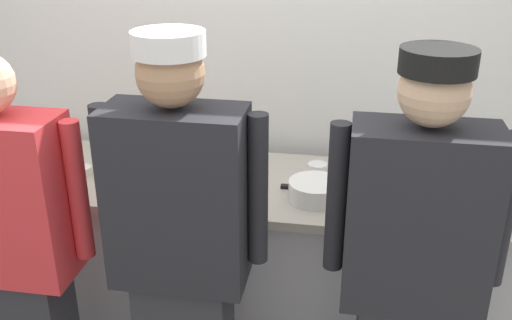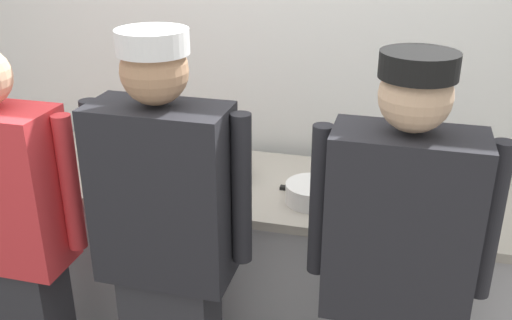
{
  "view_description": "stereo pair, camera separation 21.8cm",
  "coord_description": "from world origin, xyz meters",
  "views": [
    {
      "loc": [
        0.52,
        -2.04,
        2.07
      ],
      "look_at": [
        0.11,
        0.35,
        1.02
      ],
      "focal_mm": 41.26,
      "sensor_mm": 36.0,
      "label": 1
    },
    {
      "loc": [
        0.74,
        -1.99,
        2.07
      ],
      "look_at": [
        0.11,
        0.35,
        1.02
      ],
      "focal_mm": 41.26,
      "sensor_mm": 36.0,
      "label": 2
    }
  ],
  "objects": [
    {
      "name": "plate_stack_front",
      "position": [
        0.39,
        0.25,
        0.94
      ],
      "size": [
        0.23,
        0.23,
        0.08
      ],
      "color": "white",
      "rests_on": "prep_counter"
    },
    {
      "name": "chef_center",
      "position": [
        -0.05,
        -0.3,
        0.92
      ],
      "size": [
        0.62,
        0.24,
        1.72
      ],
      "color": "#2D2D33",
      "rests_on": "ground"
    },
    {
      "name": "chefs_knife",
      "position": [
        0.34,
        0.33,
        0.91
      ],
      "size": [
        0.27,
        0.03,
        0.02
      ],
      "color": "#B7BABF",
      "rests_on": "prep_counter"
    },
    {
      "name": "deli_cup",
      "position": [
        -0.9,
        0.41,
        0.94
      ],
      "size": [
        0.09,
        0.09,
        0.08
      ],
      "primitive_type": "cylinder",
      "color": "white",
      "rests_on": "prep_counter"
    },
    {
      "name": "wall_back",
      "position": [
        0.0,
        0.86,
        1.48
      ],
      "size": [
        4.25,
        0.1,
        2.97
      ],
      "color": "white",
      "rests_on": "ground"
    },
    {
      "name": "squeeze_bottle_primary",
      "position": [
        -0.58,
        0.32,
        0.99
      ],
      "size": [
        0.06,
        0.06,
        0.18
      ],
      "color": "#E5E066",
      "rests_on": "prep_counter"
    },
    {
      "name": "ramekin_red_sauce",
      "position": [
        -0.55,
        0.48,
        0.92
      ],
      "size": [
        0.1,
        0.1,
        0.04
      ],
      "color": "white",
      "rests_on": "prep_counter"
    },
    {
      "name": "chef_near_left",
      "position": [
        -0.69,
        -0.33,
        0.87
      ],
      "size": [
        0.6,
        0.24,
        1.64
      ],
      "color": "#2D2D33",
      "rests_on": "ground"
    },
    {
      "name": "ramekin_green_sauce",
      "position": [
        -0.72,
        0.32,
        0.92
      ],
      "size": [
        0.09,
        0.09,
        0.04
      ],
      "color": "white",
      "rests_on": "prep_counter"
    },
    {
      "name": "squeeze_bottle_secondary",
      "position": [
        -0.38,
        0.19,
        0.99
      ],
      "size": [
        0.06,
        0.06,
        0.19
      ],
      "color": "#56A333",
      "rests_on": "prep_counter"
    },
    {
      "name": "ramekin_orange_sauce",
      "position": [
        0.38,
        0.53,
        0.92
      ],
      "size": [
        0.09,
        0.09,
        0.04
      ],
      "color": "white",
      "rests_on": "prep_counter"
    },
    {
      "name": "prep_counter",
      "position": [
        0.0,
        0.38,
        0.45
      ],
      "size": [
        2.71,
        0.71,
        0.9
      ],
      "color": "#B2B2B7",
      "rests_on": "ground"
    },
    {
      "name": "mixing_bowl_steel",
      "position": [
        -0.12,
        0.38,
        0.96
      ],
      "size": [
        0.37,
        0.37,
        0.12
      ],
      "primitive_type": "cylinder",
      "color": "#B7BABF",
      "rests_on": "prep_counter"
    },
    {
      "name": "sheet_tray",
      "position": [
        0.8,
        0.37,
        0.91
      ],
      "size": [
        0.49,
        0.32,
        0.02
      ],
      "primitive_type": "cube",
      "rotation": [
        0.0,
        0.0,
        -0.07
      ],
      "color": "#B7BABF",
      "rests_on": "prep_counter"
    },
    {
      "name": "chef_far_right",
      "position": [
        0.76,
        -0.28,
        0.91
      ],
      "size": [
        0.61,
        0.24,
        1.69
      ],
      "color": "#2D2D33",
      "rests_on": "ground"
    }
  ]
}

